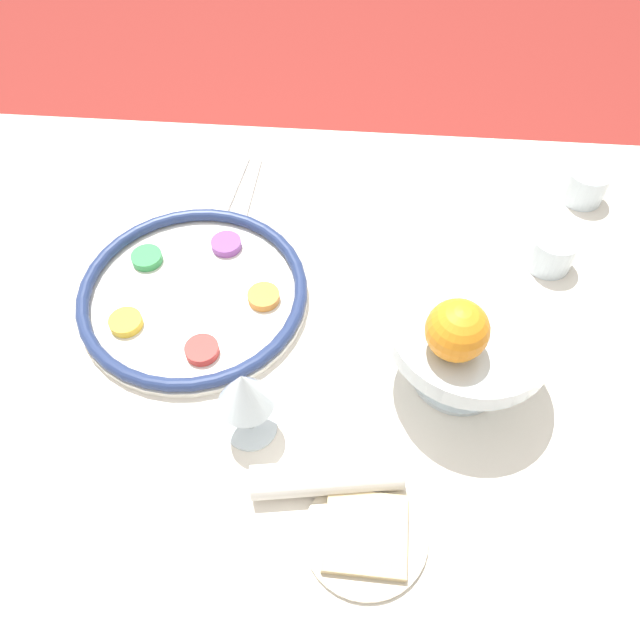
{
  "coord_description": "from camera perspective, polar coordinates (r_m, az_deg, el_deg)",
  "views": [
    {
      "loc": [
        0.19,
        -0.5,
        1.5
      ],
      "look_at": [
        0.15,
        0.04,
        0.77
      ],
      "focal_mm": 35.0,
      "sensor_mm": 36.0,
      "label": 1
    }
  ],
  "objects": [
    {
      "name": "ground_plane",
      "position": [
        1.59,
        -5.61,
        -17.38
      ],
      "size": [
        8.0,
        8.0,
        0.0
      ],
      "primitive_type": "plane",
      "color": "maroon"
    },
    {
      "name": "dining_table",
      "position": [
        1.26,
        -6.95,
        -11.96
      ],
      "size": [
        1.53,
        1.07,
        0.73
      ],
      "color": "silver",
      "rests_on": "ground_plane"
    },
    {
      "name": "seder_plate",
      "position": [
        0.99,
        -11.5,
        2.42
      ],
      "size": [
        0.36,
        0.36,
        0.03
      ],
      "color": "white",
      "rests_on": "dining_table"
    },
    {
      "name": "wine_glass",
      "position": [
        0.78,
        -6.92,
        -6.56
      ],
      "size": [
        0.07,
        0.07,
        0.14
      ],
      "color": "silver",
      "rests_on": "dining_table"
    },
    {
      "name": "fruit_stand",
      "position": [
        0.84,
        13.56,
        -1.44
      ],
      "size": [
        0.22,
        0.22,
        0.13
      ],
      "color": "silver",
      "rests_on": "dining_table"
    },
    {
      "name": "orange_fruit",
      "position": [
        0.76,
        12.44,
        -0.93
      ],
      "size": [
        0.08,
        0.08,
        0.08
      ],
      "color": "orange",
      "rests_on": "fruit_stand"
    },
    {
      "name": "bread_plate",
      "position": [
        0.8,
        4.18,
        -19.0
      ],
      "size": [
        0.15,
        0.15,
        0.02
      ],
      "color": "beige",
      "rests_on": "dining_table"
    },
    {
      "name": "napkin_roll",
      "position": [
        0.81,
        0.61,
        -14.21
      ],
      "size": [
        0.2,
        0.07,
        0.04
      ],
      "color": "white",
      "rests_on": "dining_table"
    },
    {
      "name": "cup_near",
      "position": [
        1.08,
        20.43,
        5.92
      ],
      "size": [
        0.07,
        0.07,
        0.06
      ],
      "color": "silver",
      "rests_on": "dining_table"
    },
    {
      "name": "cup_mid",
      "position": [
        1.21,
        23.09,
        11.3
      ],
      "size": [
        0.07,
        0.07,
        0.06
      ],
      "color": "silver",
      "rests_on": "dining_table"
    },
    {
      "name": "fork_left",
      "position": [
        1.17,
        -7.98,
        12.03
      ],
      "size": [
        0.04,
        0.16,
        0.01
      ],
      "color": "silver",
      "rests_on": "dining_table"
    },
    {
      "name": "fork_right",
      "position": [
        1.16,
        -6.5,
        11.99
      ],
      "size": [
        0.03,
        0.16,
        0.01
      ],
      "color": "silver",
      "rests_on": "dining_table"
    }
  ]
}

